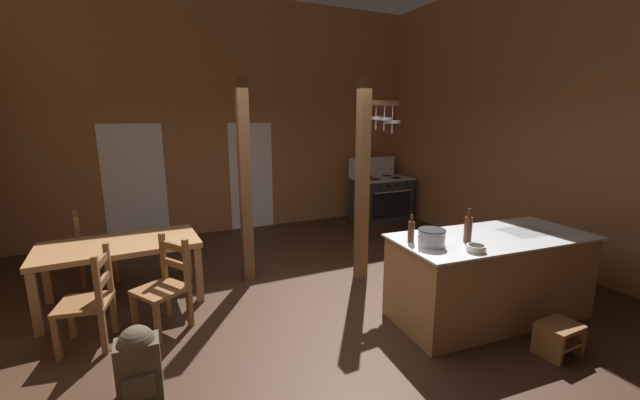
{
  "coord_description": "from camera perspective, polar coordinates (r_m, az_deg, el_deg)",
  "views": [
    {
      "loc": [
        -1.57,
        -3.55,
        2.14
      ],
      "look_at": [
        0.37,
        0.6,
        1.16
      ],
      "focal_mm": 21.63,
      "sensor_mm": 36.0,
      "label": 1
    }
  ],
  "objects": [
    {
      "name": "ground_plane",
      "position": [
        4.46,
        -1.17,
        -17.4
      ],
      "size": [
        8.29,
        8.31,
        0.1
      ],
      "primitive_type": "cube",
      "color": "#382316"
    },
    {
      "name": "wall_back",
      "position": [
        7.54,
        -13.37,
        11.77
      ],
      "size": [
        8.29,
        0.14,
        4.29
      ],
      "primitive_type": "cube",
      "color": "#93663F",
      "rests_on": "ground_plane"
    },
    {
      "name": "wall_right",
      "position": [
        6.45,
        32.06,
        10.3
      ],
      "size": [
        0.14,
        8.31,
        4.29
      ],
      "primitive_type": "cube",
      "color": "#93663F",
      "rests_on": "ground_plane"
    },
    {
      "name": "glazed_door_back_left",
      "position": [
        7.39,
        -25.7,
        2.16
      ],
      "size": [
        1.0,
        0.01,
        2.05
      ],
      "primitive_type": "cube",
      "color": "white",
      "rests_on": "ground_plane"
    },
    {
      "name": "glazed_panel_back_right",
      "position": [
        7.64,
        -10.1,
        3.45
      ],
      "size": [
        0.84,
        0.01,
        2.05
      ],
      "primitive_type": "cube",
      "color": "white",
      "rests_on": "ground_plane"
    },
    {
      "name": "kitchen_island",
      "position": [
        4.65,
        23.72,
        -10.27
      ],
      "size": [
        2.23,
        1.13,
        0.92
      ],
      "color": "#9E7044",
      "rests_on": "ground_plane"
    },
    {
      "name": "stove_range",
      "position": [
        8.18,
        8.94,
        0.2
      ],
      "size": [
        1.15,
        0.84,
        1.32
      ],
      "color": "#2E2E2E",
      "rests_on": "ground_plane"
    },
    {
      "name": "support_post_with_pot_rack",
      "position": [
        5.07,
        6.67,
        3.94
      ],
      "size": [
        0.64,
        0.23,
        2.64
      ],
      "color": "brown",
      "rests_on": "ground_plane"
    },
    {
      "name": "support_post_center",
      "position": [
        5.06,
        -11.03,
        2.49
      ],
      "size": [
        0.14,
        0.14,
        2.64
      ],
      "color": "brown",
      "rests_on": "ground_plane"
    },
    {
      "name": "step_stool",
      "position": [
        4.35,
        31.84,
        -16.76
      ],
      "size": [
        0.37,
        0.29,
        0.3
      ],
      "color": "brown",
      "rests_on": "ground_plane"
    },
    {
      "name": "dining_table",
      "position": [
        5.04,
        -27.46,
        -6.56
      ],
      "size": [
        1.74,
        0.99,
        0.74
      ],
      "color": "#9E7044",
      "rests_on": "ground_plane"
    },
    {
      "name": "ladderback_chair_near_window",
      "position": [
        4.35,
        -21.95,
        -11.73
      ],
      "size": [
        0.61,
        0.61,
        0.95
      ],
      "color": "brown",
      "rests_on": "ground_plane"
    },
    {
      "name": "ladderback_chair_by_post",
      "position": [
        4.34,
        -30.87,
        -12.69
      ],
      "size": [
        0.51,
        0.51,
        0.95
      ],
      "color": "brown",
      "rests_on": "ground_plane"
    },
    {
      "name": "ladderback_chair_at_table_end",
      "position": [
        5.97,
        -30.69,
        -6.15
      ],
      "size": [
        0.5,
        0.5,
        0.95
      ],
      "color": "brown",
      "rests_on": "ground_plane"
    },
    {
      "name": "backpack",
      "position": [
        3.51,
        -25.31,
        -20.66
      ],
      "size": [
        0.33,
        0.31,
        0.6
      ],
      "color": "#4C4233",
      "rests_on": "ground_plane"
    },
    {
      "name": "stockpot_on_counter",
      "position": [
        3.92,
        16.18,
        -5.38
      ],
      "size": [
        0.33,
        0.26,
        0.17
      ],
      "color": "silver",
      "rests_on": "kitchen_island"
    },
    {
      "name": "mixing_bowl_on_counter",
      "position": [
        3.92,
        22.09,
        -6.63
      ],
      "size": [
        0.18,
        0.18,
        0.06
      ],
      "color": "silver",
      "rests_on": "kitchen_island"
    },
    {
      "name": "bottle_tall_on_counter",
      "position": [
        3.99,
        13.33,
        -4.5
      ],
      "size": [
        0.06,
        0.06,
        0.28
      ],
      "color": "#56331E",
      "rests_on": "kitchen_island"
    },
    {
      "name": "bottle_short_on_counter",
      "position": [
        4.16,
        21.06,
        -3.95
      ],
      "size": [
        0.08,
        0.08,
        0.35
      ],
      "color": "#56331E",
      "rests_on": "kitchen_island"
    }
  ]
}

